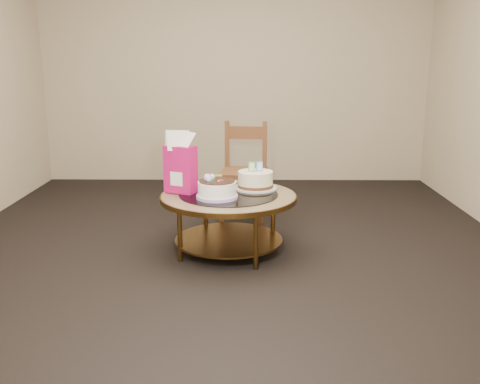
{
  "coord_description": "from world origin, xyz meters",
  "views": [
    {
      "loc": [
        0.13,
        -3.86,
        1.44
      ],
      "look_at": [
        0.09,
        0.02,
        0.47
      ],
      "focal_mm": 40.0,
      "sensor_mm": 36.0,
      "label": 1
    }
  ],
  "objects_px": {
    "coffee_table": "(229,204)",
    "cream_cake": "(255,180)",
    "gift_bag": "(180,163)",
    "decorated_cake": "(217,190)",
    "dining_chair": "(244,171)"
  },
  "relations": [
    {
      "from": "coffee_table",
      "to": "cream_cake",
      "type": "height_order",
      "value": "cream_cake"
    },
    {
      "from": "coffee_table",
      "to": "gift_bag",
      "type": "height_order",
      "value": "gift_bag"
    },
    {
      "from": "decorated_cake",
      "to": "coffee_table",
      "type": "bearing_deg",
      "value": 56.73
    },
    {
      "from": "decorated_cake",
      "to": "dining_chair",
      "type": "bearing_deg",
      "value": 79.14
    },
    {
      "from": "coffee_table",
      "to": "gift_bag",
      "type": "distance_m",
      "value": 0.47
    },
    {
      "from": "cream_cake",
      "to": "dining_chair",
      "type": "bearing_deg",
      "value": 80.03
    },
    {
      "from": "coffee_table",
      "to": "cream_cake",
      "type": "xyz_separation_m",
      "value": [
        0.2,
        0.17,
        0.15
      ]
    },
    {
      "from": "coffee_table",
      "to": "cream_cake",
      "type": "distance_m",
      "value": 0.3
    },
    {
      "from": "coffee_table",
      "to": "dining_chair",
      "type": "relative_size",
      "value": 1.15
    },
    {
      "from": "gift_bag",
      "to": "dining_chair",
      "type": "distance_m",
      "value": 0.99
    },
    {
      "from": "decorated_cake",
      "to": "gift_bag",
      "type": "bearing_deg",
      "value": 148.52
    },
    {
      "from": "cream_cake",
      "to": "dining_chair",
      "type": "relative_size",
      "value": 0.38
    },
    {
      "from": "gift_bag",
      "to": "dining_chair",
      "type": "height_order",
      "value": "gift_bag"
    },
    {
      "from": "coffee_table",
      "to": "gift_bag",
      "type": "xyz_separation_m",
      "value": [
        -0.36,
        0.05,
        0.31
      ]
    },
    {
      "from": "dining_chair",
      "to": "gift_bag",
      "type": "bearing_deg",
      "value": -112.91
    }
  ]
}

